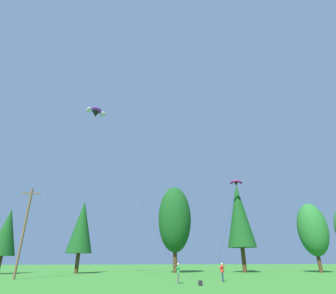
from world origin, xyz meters
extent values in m
cone|color=#144719|center=(-25.89, 44.39, 6.02)|extent=(3.70, 3.70, 7.07)
cylinder|color=#472D19|center=(-14.56, 44.50, 1.45)|extent=(0.59, 0.59, 2.90)
cone|color=#144719|center=(-14.56, 44.50, 7.02)|extent=(4.05, 4.05, 8.25)
cylinder|color=#472D19|center=(0.90, 44.28, 1.75)|extent=(0.64, 0.64, 3.50)
ellipsoid|color=#144719|center=(0.90, 44.28, 8.49)|extent=(5.57, 5.57, 10.97)
cylinder|color=#472D19|center=(12.58, 44.15, 1.94)|extent=(0.68, 0.68, 3.87)
cone|color=#144719|center=(12.58, 44.15, 9.38)|extent=(4.88, 4.88, 11.02)
cylinder|color=#472D19|center=(24.89, 42.15, 1.41)|extent=(0.58, 0.58, 2.82)
ellipsoid|color=#236628|center=(24.89, 42.15, 6.85)|extent=(4.84, 4.84, 8.84)
cylinder|color=brown|center=(-18.79, 31.87, 5.01)|extent=(0.26, 0.26, 10.03)
cube|color=brown|center=(-18.79, 31.87, 9.43)|extent=(2.20, 0.14, 0.14)
cylinder|color=#4C4C51|center=(-2.02, 24.21, 0.42)|extent=(0.15, 0.15, 0.84)
cylinder|color=#4C4C51|center=(-1.99, 24.40, 0.42)|extent=(0.15, 0.15, 0.84)
cube|color=#2D8E47|center=(-2.01, 24.31, 1.14)|extent=(0.31, 0.42, 0.60)
sphere|color=tan|center=(-2.01, 24.31, 1.58)|extent=(0.22, 0.22, 0.22)
cylinder|color=#2D8E47|center=(-2.05, 24.07, 1.30)|extent=(0.53, 0.18, 0.35)
cylinder|color=#2D8E47|center=(-1.96, 24.54, 1.30)|extent=(0.53, 0.18, 0.35)
cylinder|color=navy|center=(2.59, 25.70, 0.42)|extent=(0.18, 0.18, 0.84)
cylinder|color=navy|center=(2.69, 25.88, 0.42)|extent=(0.18, 0.18, 0.84)
cube|color=red|center=(2.64, 25.79, 1.14)|extent=(0.40, 0.45, 0.60)
sphere|color=tan|center=(2.64, 25.79, 1.58)|extent=(0.22, 0.22, 0.22)
cylinder|color=red|center=(2.52, 25.58, 1.30)|extent=(0.50, 0.34, 0.35)
cylinder|color=red|center=(2.76, 26.00, 1.30)|extent=(0.50, 0.34, 0.35)
ellipsoid|color=purple|center=(-13.40, 37.97, 25.29)|extent=(2.33, 2.10, 1.05)
ellipsoid|color=silver|center=(-12.35, 38.58, 24.95)|extent=(1.37, 1.40, 1.20)
ellipsoid|color=silver|center=(-14.46, 37.36, 24.95)|extent=(1.31, 1.41, 1.20)
cone|color=black|center=(-13.46, 38.07, 24.54)|extent=(1.49, 1.49, 0.94)
cylinder|color=black|center=(-7.91, 31.22, 12.85)|extent=(11.13, 13.71, 22.46)
ellipsoid|color=#D12893|center=(11.74, 41.89, 14.89)|extent=(1.40, 1.01, 0.62)
ellipsoid|color=#66144C|center=(12.52, 41.72, 14.67)|extent=(0.72, 0.75, 0.73)
ellipsoid|color=#66144C|center=(10.97, 42.06, 14.67)|extent=(0.83, 0.76, 0.73)
cone|color=black|center=(11.76, 41.96, 14.40)|extent=(0.85, 0.85, 0.61)
cylinder|color=black|center=(7.05, 33.96, 7.86)|extent=(9.43, 16.00, 12.48)
cube|color=black|center=(-0.55, 21.98, 0.20)|extent=(0.38, 0.33, 0.40)
camera|label=1|loc=(-6.44, -1.83, 2.02)|focal=28.12mm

